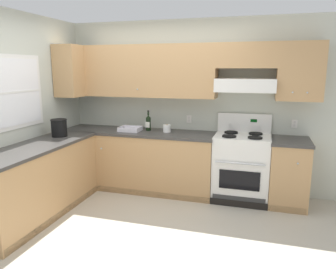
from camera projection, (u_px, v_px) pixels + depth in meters
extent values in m
plane|color=#B2AA99|center=(130.00, 228.00, 3.77)|extent=(7.04, 7.04, 0.00)
cube|color=beige|center=(197.00, 106.00, 4.91)|extent=(4.68, 0.12, 2.55)
cube|color=tan|center=(142.00, 71.00, 4.80)|extent=(2.26, 0.34, 0.76)
cube|color=tan|center=(300.00, 71.00, 4.19)|extent=(0.57, 0.34, 0.76)
cube|color=tan|center=(247.00, 56.00, 4.34)|extent=(0.80, 0.34, 0.34)
cube|color=white|center=(245.00, 85.00, 4.38)|extent=(0.80, 0.46, 0.17)
cube|color=white|center=(244.00, 91.00, 4.19)|extent=(0.80, 0.03, 0.04)
sphere|color=silver|center=(137.00, 89.00, 4.69)|extent=(0.02, 0.02, 0.02)
sphere|color=silver|center=(293.00, 92.00, 4.10)|extent=(0.02, 0.02, 0.02)
sphere|color=silver|center=(307.00, 93.00, 4.05)|extent=(0.02, 0.02, 0.02)
cube|color=silver|center=(189.00, 119.00, 4.91)|extent=(0.08, 0.01, 0.12)
cube|color=silver|center=(189.00, 118.00, 4.90)|extent=(0.03, 0.00, 0.03)
cube|color=silver|center=(189.00, 120.00, 4.91)|extent=(0.03, 0.00, 0.03)
cube|color=silver|center=(294.00, 124.00, 4.50)|extent=(0.08, 0.01, 0.12)
cube|color=silver|center=(295.00, 122.00, 4.49)|extent=(0.03, 0.00, 0.03)
cube|color=silver|center=(294.00, 125.00, 4.50)|extent=(0.03, 0.00, 0.03)
cube|color=beige|center=(12.00, 114.00, 4.06)|extent=(0.12, 4.00, 2.55)
cube|color=white|center=(13.00, 92.00, 3.98)|extent=(0.04, 1.00, 0.92)
cube|color=white|center=(15.00, 92.00, 3.98)|extent=(0.01, 0.90, 0.82)
cube|color=white|center=(15.00, 92.00, 3.98)|extent=(0.01, 0.90, 0.02)
cube|color=tan|center=(75.00, 71.00, 4.92)|extent=(0.34, 0.64, 0.76)
cube|color=tan|center=(139.00, 161.00, 4.96)|extent=(2.32, 0.61, 0.87)
cube|color=#3D3A38|center=(138.00, 132.00, 4.87)|extent=(2.34, 0.63, 0.04)
cube|color=tan|center=(288.00, 174.00, 4.36)|extent=(0.49, 0.61, 0.87)
cube|color=#3D3A38|center=(291.00, 141.00, 4.26)|extent=(0.51, 0.63, 0.04)
cube|color=black|center=(173.00, 196.00, 4.60)|extent=(3.54, 0.06, 0.09)
sphere|color=silver|center=(101.00, 148.00, 4.74)|extent=(0.03, 0.03, 0.03)
sphere|color=silver|center=(298.00, 164.00, 3.99)|extent=(0.03, 0.03, 0.03)
cube|color=tan|center=(37.00, 183.00, 4.03)|extent=(0.61, 1.89, 0.87)
cube|color=#3D3A38|center=(34.00, 147.00, 3.93)|extent=(0.63, 1.91, 0.04)
cube|color=black|center=(58.00, 214.00, 4.03)|extent=(0.06, 1.85, 0.09)
cube|color=white|center=(241.00, 168.00, 4.53)|extent=(0.76, 0.58, 0.91)
cube|color=black|center=(239.00, 180.00, 4.27)|extent=(0.53, 0.01, 0.26)
cylinder|color=silver|center=(240.00, 163.00, 4.20)|extent=(0.65, 0.02, 0.02)
cube|color=#333333|center=(238.00, 200.00, 4.33)|extent=(0.70, 0.01, 0.11)
cube|color=white|center=(243.00, 136.00, 4.44)|extent=(0.76, 0.58, 0.02)
cube|color=white|center=(244.00, 123.00, 4.67)|extent=(0.76, 0.04, 0.29)
cube|color=#053F0C|center=(254.00, 121.00, 4.60)|extent=(0.09, 0.01, 0.04)
cylinder|color=black|center=(229.00, 136.00, 4.35)|extent=(0.19, 0.19, 0.02)
cylinder|color=black|center=(229.00, 137.00, 4.35)|extent=(0.07, 0.07, 0.01)
cylinder|color=black|center=(255.00, 138.00, 4.26)|extent=(0.19, 0.19, 0.02)
cylinder|color=black|center=(255.00, 138.00, 4.26)|extent=(0.07, 0.07, 0.01)
cylinder|color=black|center=(231.00, 132.00, 4.61)|extent=(0.19, 0.19, 0.02)
cylinder|color=black|center=(231.00, 133.00, 4.61)|extent=(0.07, 0.07, 0.01)
cylinder|color=black|center=(256.00, 134.00, 4.52)|extent=(0.19, 0.19, 0.02)
cylinder|color=black|center=(256.00, 134.00, 4.52)|extent=(0.07, 0.07, 0.01)
cylinder|color=white|center=(229.00, 125.00, 4.71)|extent=(0.04, 0.02, 0.04)
cylinder|color=white|center=(239.00, 125.00, 4.67)|extent=(0.04, 0.02, 0.04)
cylinder|color=white|center=(249.00, 126.00, 4.63)|extent=(0.04, 0.02, 0.04)
cylinder|color=white|center=(259.00, 126.00, 4.59)|extent=(0.04, 0.02, 0.04)
cylinder|color=black|center=(148.00, 124.00, 4.89)|extent=(0.07, 0.07, 0.20)
cone|color=black|center=(148.00, 117.00, 4.86)|extent=(0.07, 0.07, 0.04)
cylinder|color=black|center=(148.00, 113.00, 4.85)|extent=(0.03, 0.03, 0.08)
cylinder|color=black|center=(148.00, 111.00, 4.85)|extent=(0.03, 0.03, 0.02)
cube|color=silver|center=(148.00, 125.00, 4.85)|extent=(0.07, 0.00, 0.09)
cube|color=silver|center=(130.00, 130.00, 4.86)|extent=(0.25, 0.20, 0.02)
cube|color=silver|center=(127.00, 130.00, 4.74)|extent=(0.32, 0.01, 0.06)
cube|color=silver|center=(133.00, 127.00, 4.97)|extent=(0.32, 0.01, 0.06)
cube|color=silver|center=(121.00, 128.00, 4.90)|extent=(0.01, 0.23, 0.06)
cube|color=silver|center=(140.00, 129.00, 4.82)|extent=(0.01, 0.23, 0.06)
cylinder|color=black|center=(59.00, 128.00, 4.46)|extent=(0.21, 0.21, 0.24)
torus|color=black|center=(59.00, 120.00, 4.44)|extent=(0.23, 0.23, 0.01)
cylinder|color=white|center=(167.00, 128.00, 4.77)|extent=(0.11, 0.11, 0.11)
cylinder|color=#9E7A51|center=(167.00, 125.00, 4.76)|extent=(0.04, 0.04, 0.01)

